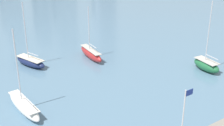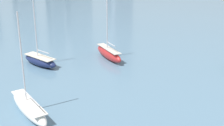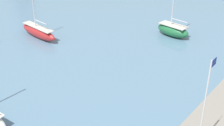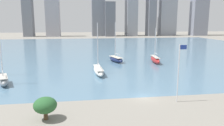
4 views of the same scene
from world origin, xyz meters
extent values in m
ellipsoid|color=#B72828|center=(12.95, 31.15, 1.04)|extent=(2.58, 9.35, 2.07)
cube|color=#BCB7AD|center=(12.95, 31.15, 2.02)|extent=(2.12, 7.67, 0.10)
cube|color=#2D2D33|center=(12.95, 31.15, 0.47)|extent=(0.31, 1.67, 0.93)
cylinder|color=silver|center=(13.01, 31.84, 6.64)|extent=(0.18, 0.18, 9.15)
cylinder|color=silver|center=(12.86, 30.17, 3.17)|extent=(0.44, 3.36, 0.14)
ellipsoid|color=#19234C|center=(0.75, 34.58, 0.86)|extent=(4.76, 8.48, 1.70)
cube|color=beige|center=(0.75, 34.58, 1.66)|extent=(3.90, 6.96, 0.10)
cube|color=#2D2D33|center=(0.75, 34.58, 0.39)|extent=(0.60, 1.44, 0.77)
cylinder|color=silver|center=(0.56, 35.16, 7.33)|extent=(0.18, 0.18, 11.25)
cylinder|color=silver|center=(1.06, 33.62, 2.81)|extent=(1.12, 3.13, 0.14)
ellipsoid|color=white|center=(-6.44, 18.48, 0.84)|extent=(2.50, 10.35, 1.68)
cube|color=silver|center=(-6.44, 18.48, 1.64)|extent=(2.05, 8.49, 0.10)
cube|color=#2D2D33|center=(-6.44, 18.48, 0.38)|extent=(0.24, 1.85, 0.76)
cylinder|color=silver|center=(-6.47, 19.25, 7.26)|extent=(0.18, 0.18, 11.14)
cylinder|color=silver|center=(-6.37, 16.91, 2.79)|extent=(0.36, 4.69, 0.14)
camera|label=1|loc=(-18.60, -22.83, 25.21)|focal=50.00mm
camera|label=2|loc=(-15.89, -16.47, 19.49)|focal=50.00mm
camera|label=3|loc=(-19.11, -10.92, 21.62)|focal=50.00mm
camera|label=4|loc=(-10.88, -35.19, 13.00)|focal=35.00mm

